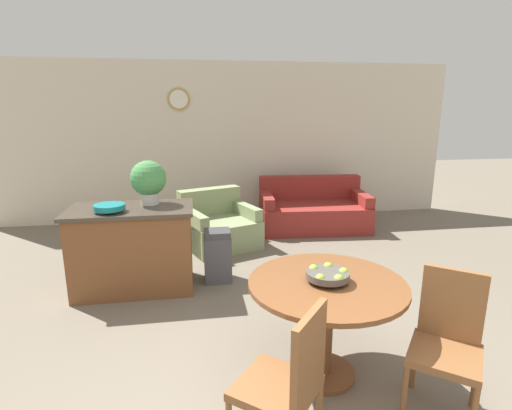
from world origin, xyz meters
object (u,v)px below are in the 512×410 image
at_px(kitchen_island, 134,249).
at_px(armchair, 219,227).
at_px(dining_table, 326,304).
at_px(potted_plant, 148,180).
at_px(couch, 313,211).
at_px(dining_chair_near_right, 447,338).
at_px(teal_bowl, 109,207).
at_px(dining_chair_near_left, 289,379).
at_px(fruit_bowl, 328,275).
at_px(trash_bin, 218,256).

xyz_separation_m(kitchen_island, armchair, (1.00, 1.28, -0.19)).
xyz_separation_m(dining_table, kitchen_island, (-1.58, 1.75, -0.12)).
relative_size(potted_plant, couch, 0.27).
distance_m(kitchen_island, armchair, 1.64).
height_order(kitchen_island, armchair, kitchen_island).
bearing_deg(kitchen_island, dining_chair_near_right, -44.30).
height_order(dining_table, potted_plant, potted_plant).
height_order(potted_plant, armchair, potted_plant).
height_order(potted_plant, couch, potted_plant).
bearing_deg(teal_bowl, kitchen_island, 39.28).
relative_size(dining_chair_near_left, teal_bowl, 3.06).
bearing_deg(fruit_bowl, dining_chair_near_right, -33.37).
bearing_deg(fruit_bowl, couch, 74.27).
height_order(trash_bin, armchair, armchair).
relative_size(dining_chair_near_left, trash_bin, 1.57).
bearing_deg(trash_bin, teal_bowl, -169.12).
distance_m(fruit_bowl, kitchen_island, 2.38).
height_order(dining_chair_near_left, dining_chair_near_right, same).
height_order(dining_chair_near_right, armchair, dining_chair_near_right).
relative_size(teal_bowl, couch, 0.17).
height_order(dining_chair_near_left, kitchen_island, dining_chair_near_left).
height_order(dining_chair_near_right, trash_bin, dining_chair_near_right).
xyz_separation_m(dining_chair_near_left, dining_chair_near_right, (1.10, 0.23, 0.00)).
bearing_deg(fruit_bowl, potted_plant, 126.37).
distance_m(dining_table, teal_bowl, 2.41).
distance_m(fruit_bowl, couch, 3.82).
xyz_separation_m(fruit_bowl, potted_plant, (-1.39, 1.88, 0.38)).
xyz_separation_m(dining_chair_near_right, teal_bowl, (-2.42, 2.04, 0.45)).
bearing_deg(trash_bin, kitchen_island, -176.11).
height_order(dining_chair_near_right, fruit_bowl, dining_chair_near_right).
relative_size(dining_table, teal_bowl, 3.63).
xyz_separation_m(trash_bin, couch, (1.69, 1.83, -0.02)).
height_order(kitchen_island, teal_bowl, teal_bowl).
distance_m(teal_bowl, trash_bin, 1.30).
bearing_deg(armchair, potted_plant, -146.52).
distance_m(dining_table, dining_chair_near_right, 0.80).
bearing_deg(dining_chair_near_right, armchair, -31.47).
relative_size(dining_chair_near_left, armchair, 0.79).
distance_m(dining_table, kitchen_island, 2.36).
xyz_separation_m(fruit_bowl, kitchen_island, (-1.58, 1.75, -0.35)).
height_order(dining_chair_near_right, couch, dining_chair_near_right).
xyz_separation_m(dining_chair_near_right, potted_plant, (-2.05, 2.32, 0.67)).
bearing_deg(armchair, dining_chair_near_right, -91.37).
bearing_deg(kitchen_island, dining_table, -47.99).
bearing_deg(fruit_bowl, kitchen_island, 132.04).
relative_size(trash_bin, armchair, 0.50).
height_order(dining_chair_near_left, couch, dining_chair_near_left).
relative_size(dining_chair_near_right, couch, 0.53).
bearing_deg(armchair, teal_bowl, -150.78).
distance_m(dining_table, fruit_bowl, 0.23).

